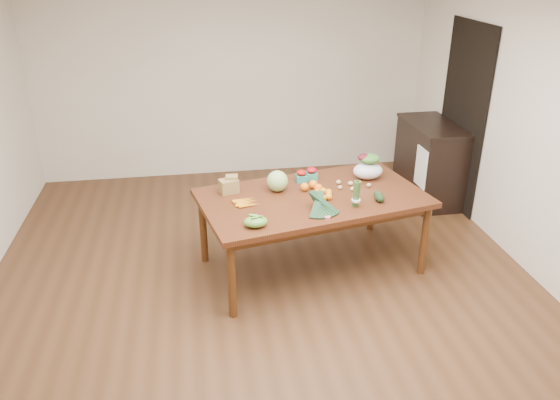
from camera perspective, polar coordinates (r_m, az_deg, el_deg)
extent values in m
plane|color=#4E301B|center=(4.90, -1.41, -9.96)|extent=(6.00, 6.00, 0.00)
cube|color=silver|center=(7.15, -4.97, 13.12)|extent=(5.00, 0.02, 2.70)
cube|color=silver|center=(5.21, 26.93, 6.02)|extent=(0.02, 6.00, 2.70)
cube|color=#4F2612|center=(5.13, 3.33, -3.35)|extent=(2.20, 1.50, 0.75)
cube|color=black|center=(6.58, 18.52, 8.20)|extent=(0.02, 1.00, 2.10)
cube|color=black|center=(6.78, 15.33, 3.89)|extent=(0.52, 1.02, 0.94)
cube|color=white|center=(6.35, 14.52, 3.32)|extent=(0.02, 0.28, 0.45)
sphere|color=#92BE6D|center=(5.02, -0.28, 1.99)|extent=(0.20, 0.20, 0.20)
sphere|color=orange|center=(5.04, 2.59, 1.38)|extent=(0.08, 0.08, 0.08)
sphere|color=orange|center=(5.10, 3.51, 1.63)|extent=(0.08, 0.08, 0.08)
sphere|color=orange|center=(5.02, 4.02, 1.24)|extent=(0.08, 0.08, 0.08)
ellipsoid|color=#5EA136|center=(4.40, -2.56, -2.28)|extent=(0.19, 0.15, 0.09)
ellipsoid|color=tan|center=(5.11, 6.29, 1.32)|extent=(0.04, 0.04, 0.04)
ellipsoid|color=tan|center=(5.09, 7.57, 1.16)|extent=(0.05, 0.04, 0.04)
ellipsoid|color=#DAB47D|center=(5.21, 7.37, 1.74)|extent=(0.05, 0.04, 0.04)
ellipsoid|color=tan|center=(5.22, 6.13, 1.87)|extent=(0.05, 0.04, 0.04)
ellipsoid|color=tan|center=(5.20, 9.26, 1.54)|extent=(0.04, 0.04, 0.04)
ellipsoid|color=black|center=(4.90, 10.36, 0.20)|extent=(0.10, 0.13, 0.07)
ellipsoid|color=black|center=(4.97, 10.23, 0.55)|extent=(0.09, 0.12, 0.07)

